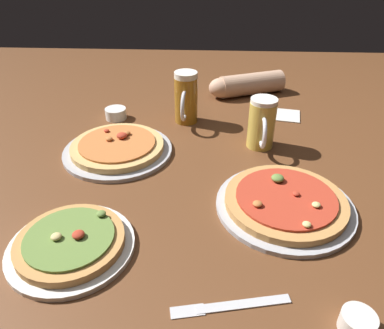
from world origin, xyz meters
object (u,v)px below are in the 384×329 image
object	(u,v)px
pizza_plate_far	(118,148)
knife_right	(230,305)
pizza_plate_side	(285,202)
napkin_folded	(282,114)
pizza_plate_near	(71,243)
ramekin_sauce	(357,323)
beer_mug_dark	(262,124)
diner_arm	(244,85)
beer_mug_amber	(186,98)
ramekin_butter	(116,114)

from	to	relation	value
pizza_plate_far	knife_right	distance (m)	0.60
pizza_plate_side	napkin_folded	distance (m)	0.53
pizza_plate_near	ramekin_sauce	size ratio (longest dim) A/B	4.50
pizza_plate_side	beer_mug_dark	distance (m)	0.30
beer_mug_dark	diner_arm	xyz separation A→B (m)	(-0.02, 0.41, -0.03)
pizza_plate_near	beer_mug_amber	xyz separation A→B (m)	(0.20, 0.61, 0.07)
pizza_plate_far	diner_arm	bearing A→B (deg)	49.41
pizza_plate_near	beer_mug_dark	distance (m)	0.63
ramekin_sauce	ramekin_butter	xyz separation A→B (m)	(-0.58, 0.78, 0.00)
pizza_plate_side	ramekin_butter	size ratio (longest dim) A/B	4.50
knife_right	diner_arm	bearing A→B (deg)	84.77
pizza_plate_near	ramekin_sauce	xyz separation A→B (m)	(0.53, -0.15, 0.00)
ramekin_butter	beer_mug_amber	bearing A→B (deg)	-2.93
pizza_plate_near	diner_arm	bearing A→B (deg)	64.37
pizza_plate_far	diner_arm	xyz separation A→B (m)	(0.41, 0.47, 0.03)
ramekin_butter	napkin_folded	distance (m)	0.59
beer_mug_dark	napkin_folded	xyz separation A→B (m)	(0.10, 0.23, -0.07)
pizza_plate_side	ramekin_butter	distance (m)	0.69
ramekin_butter	diner_arm	size ratio (longest dim) A/B	0.24
beer_mug_amber	diner_arm	bearing A→B (deg)	49.58
pizza_plate_near	ramekin_sauce	distance (m)	0.55
pizza_plate_side	ramekin_butter	bearing A→B (deg)	137.77
napkin_folded	pizza_plate_side	bearing A→B (deg)	-98.28
pizza_plate_far	beer_mug_amber	bearing A→B (deg)	49.21
pizza_plate_near	napkin_folded	size ratio (longest dim) A/B	2.11
knife_right	napkin_folded	bearing A→B (deg)	74.93
pizza_plate_near	napkin_folded	xyz separation A→B (m)	(0.54, 0.68, -0.01)
knife_right	pizza_plate_near	bearing A→B (deg)	159.51
pizza_plate_far	pizza_plate_near	bearing A→B (deg)	-91.37
pizza_plate_near	pizza_plate_far	bearing A→B (deg)	88.63
beer_mug_dark	diner_arm	world-z (taller)	beer_mug_dark
beer_mug_amber	napkin_folded	bearing A→B (deg)	11.15
pizza_plate_near	pizza_plate_side	size ratio (longest dim) A/B	0.80
knife_right	beer_mug_dark	bearing A→B (deg)	79.06
knife_right	diner_arm	size ratio (longest dim) A/B	0.70
beer_mug_dark	napkin_folded	world-z (taller)	beer_mug_dark
beer_mug_dark	ramekin_butter	bearing A→B (deg)	160.45
pizza_plate_far	knife_right	xyz separation A→B (m)	(0.31, -0.51, -0.01)
pizza_plate_far	napkin_folded	bearing A→B (deg)	28.37
pizza_plate_far	knife_right	world-z (taller)	pizza_plate_far
napkin_folded	beer_mug_dark	bearing A→B (deg)	-114.77
ramekin_butter	diner_arm	bearing A→B (deg)	27.45
pizza_plate_far	napkin_folded	xyz separation A→B (m)	(0.53, 0.29, -0.01)
pizza_plate_near	pizza_plate_far	world-z (taller)	pizza_plate_far
ramekin_sauce	beer_mug_amber	bearing A→B (deg)	113.49
beer_mug_amber	ramekin_sauce	xyz separation A→B (m)	(0.33, -0.76, -0.07)
beer_mug_amber	napkin_folded	size ratio (longest dim) A/B	1.40
diner_arm	napkin_folded	bearing A→B (deg)	-56.17
pizza_plate_near	napkin_folded	bearing A→B (deg)	51.47
ramekin_butter	pizza_plate_near	bearing A→B (deg)	-85.46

